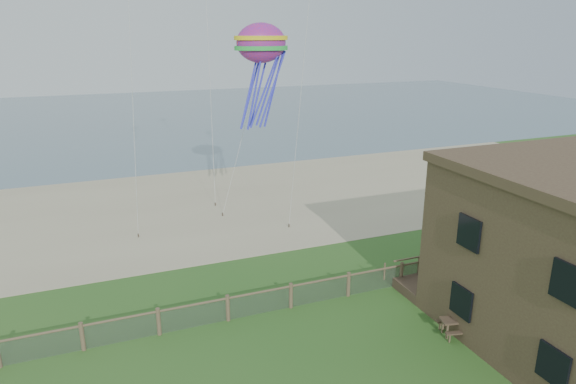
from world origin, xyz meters
name	(u,v)px	position (x,y,z in m)	size (l,w,h in m)	color
sand_beach	(210,205)	(0.00, 22.00, 0.00)	(72.00, 20.00, 0.02)	tan
ocean	(141,117)	(0.00, 66.00, 0.00)	(160.00, 68.00, 0.02)	slate
chainlink_fence	(291,297)	(0.00, 6.00, 0.55)	(36.20, 0.20, 1.25)	#4F3D2C
motel_deck	(522,266)	(13.00, 5.00, 0.25)	(15.00, 2.00, 0.50)	#4F3A2D
picnic_table	(459,328)	(5.75, 1.31, 0.33)	(1.58, 1.19, 0.67)	#4F3A2D
octopus_kite	(262,73)	(2.24, 16.27, 9.90)	(3.27, 2.31, 6.74)	red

